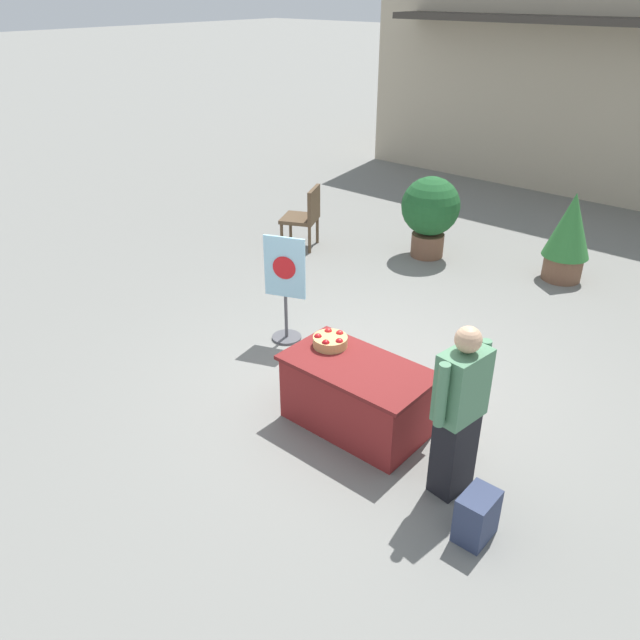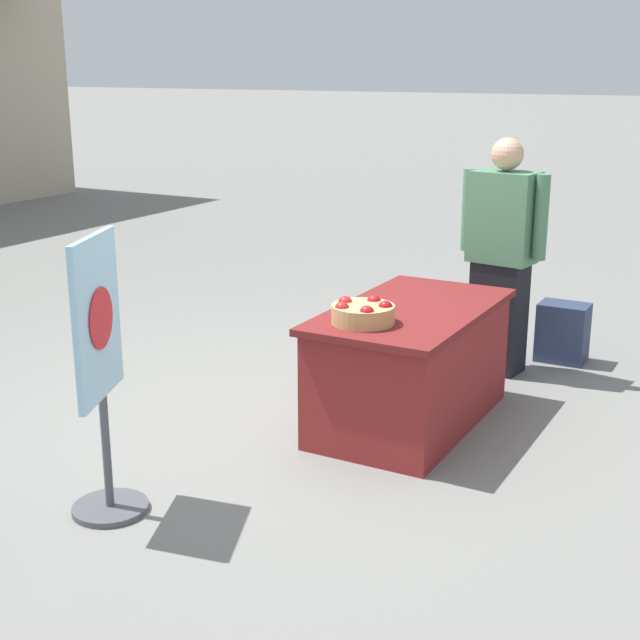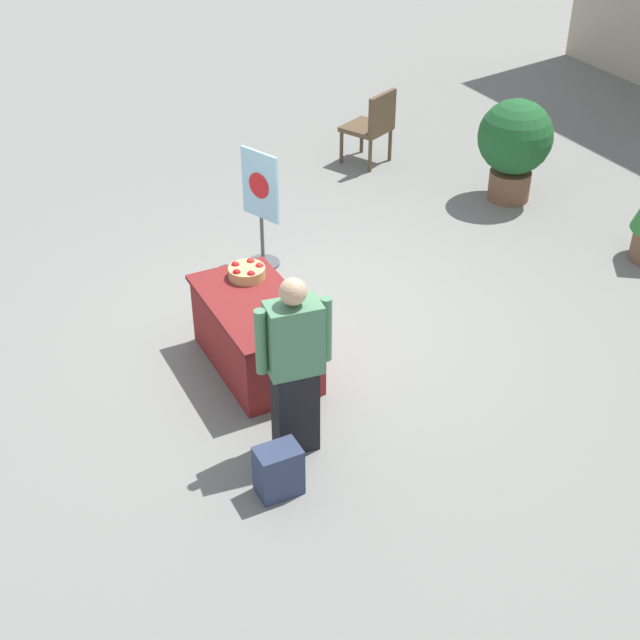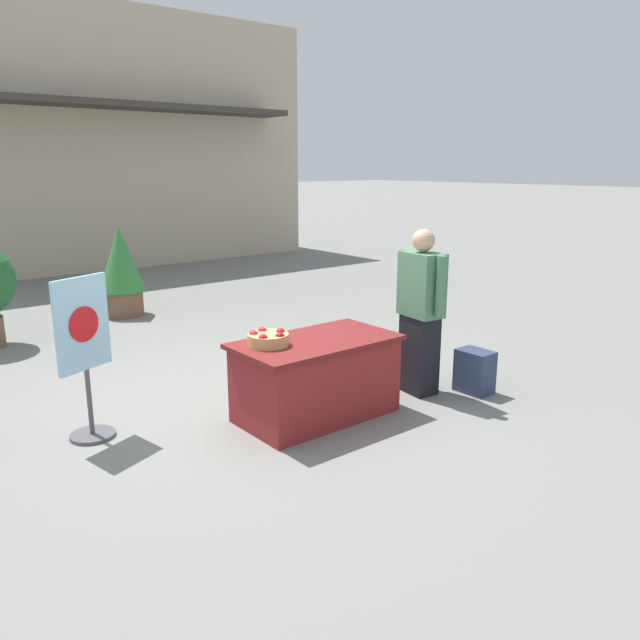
# 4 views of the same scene
# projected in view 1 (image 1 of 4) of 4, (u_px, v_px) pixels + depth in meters

# --- Properties ---
(ground_plane) EXTENTS (120.00, 120.00, 0.00)m
(ground_plane) POSITION_uv_depth(u_px,v_px,m) (369.00, 382.00, 6.84)
(ground_plane) COLOR slate
(display_table) EXTENTS (1.42, 0.79, 0.70)m
(display_table) POSITION_uv_depth(u_px,v_px,m) (356.00, 396.00, 6.00)
(display_table) COLOR maroon
(display_table) RESTS_ON ground_plane
(apple_basket) EXTENTS (0.34, 0.34, 0.13)m
(apple_basket) POSITION_uv_depth(u_px,v_px,m) (330.00, 341.00, 6.12)
(apple_basket) COLOR tan
(apple_basket) RESTS_ON display_table
(person_visitor) EXTENTS (0.31, 0.61, 1.59)m
(person_visitor) POSITION_uv_depth(u_px,v_px,m) (459.00, 412.00, 5.02)
(person_visitor) COLOR black
(person_visitor) RESTS_ON ground_plane
(backpack) EXTENTS (0.24, 0.34, 0.42)m
(backpack) POSITION_uv_depth(u_px,v_px,m) (477.00, 516.00, 4.83)
(backpack) COLOR #2D3856
(backpack) RESTS_ON ground_plane
(poster_board) EXTENTS (0.48, 0.36, 1.33)m
(poster_board) POSITION_uv_depth(u_px,v_px,m) (285.00, 287.00, 7.34)
(poster_board) COLOR #4C4C51
(poster_board) RESTS_ON ground_plane
(patio_chair) EXTENTS (0.73, 0.73, 1.00)m
(patio_chair) POSITION_uv_depth(u_px,v_px,m) (306.00, 214.00, 10.08)
(patio_chair) COLOR brown
(patio_chair) RESTS_ON ground_plane
(potted_plant_near_right) EXTENTS (0.66, 0.66, 1.31)m
(potted_plant_near_right) POSITION_uv_depth(u_px,v_px,m) (569.00, 234.00, 8.90)
(potted_plant_near_right) COLOR brown
(potted_plant_near_right) RESTS_ON ground_plane
(potted_plant_far_right) EXTENTS (0.91, 0.91, 1.28)m
(potted_plant_far_right) POSITION_uv_depth(u_px,v_px,m) (430.00, 211.00, 9.67)
(potted_plant_far_right) COLOR brown
(potted_plant_far_right) RESTS_ON ground_plane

